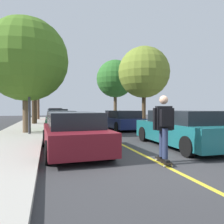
{
  "coord_description": "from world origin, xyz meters",
  "views": [
    {
      "loc": [
        -2.87,
        -5.29,
        1.48
      ],
      "look_at": [
        0.01,
        4.56,
        1.29
      ],
      "focal_mm": 35.2,
      "sensor_mm": 36.0,
      "label": 1
    }
  ],
  "objects": [
    {
      "name": "parked_car_left_far",
      "position": [
        -2.05,
        15.32,
        0.67
      ],
      "size": [
        2.08,
        4.24,
        1.38
      ],
      "color": "#38383D",
      "rests_on": "ground"
    },
    {
      "name": "street_tree_right_near",
      "position": [
        3.99,
        16.91,
        4.56
      ],
      "size": [
        3.95,
        3.95,
        6.41
      ],
      "color": "brown",
      "rests_on": "sidewalk_right"
    },
    {
      "name": "street_tree_left_far",
      "position": [
        -3.99,
        22.49,
        5.67
      ],
      "size": [
        4.67,
        4.67,
        7.88
      ],
      "color": "brown",
      "rests_on": "sidewalk_left"
    },
    {
      "name": "street_tree_right_nearest",
      "position": [
        3.99,
        9.71,
        4.12
      ],
      "size": [
        3.79,
        3.79,
        5.89
      ],
      "color": "#4C3823",
      "rests_on": "sidewalk_right"
    },
    {
      "name": "streetlamp",
      "position": [
        -3.8,
        6.81,
        3.51
      ],
      "size": [
        0.36,
        0.24,
        5.92
      ],
      "color": "#38383D",
      "rests_on": "sidewalk_left"
    },
    {
      "name": "street_tree_left_near",
      "position": [
        -3.99,
        14.73,
        5.04
      ],
      "size": [
        4.14,
        4.14,
        7.0
      ],
      "color": "#3D2D1E",
      "rests_on": "sidewalk_left"
    },
    {
      "name": "parked_car_left_farthest",
      "position": [
        -2.05,
        21.97,
        0.71
      ],
      "size": [
        1.93,
        4.17,
        1.46
      ],
      "color": "maroon",
      "rests_on": "ground"
    },
    {
      "name": "street_tree_left_nearest",
      "position": [
        -3.99,
        7.61,
        4.12
      ],
      "size": [
        4.56,
        4.56,
        6.28
      ],
      "color": "brown",
      "rests_on": "sidewalk_left"
    },
    {
      "name": "parked_car_left_near",
      "position": [
        -2.05,
        9.15,
        0.65
      ],
      "size": [
        2.04,
        4.34,
        1.29
      ],
      "color": "#1E5B33",
      "rests_on": "ground"
    },
    {
      "name": "center_line",
      "position": [
        0.0,
        4.0,
        0.0
      ],
      "size": [
        0.12,
        39.2,
        0.01
      ],
      "primitive_type": "cube",
      "color": "gold",
      "rests_on": "ground"
    },
    {
      "name": "fire_hydrant",
      "position": [
        3.55,
        5.85,
        0.49
      ],
      "size": [
        0.2,
        0.2,
        0.7
      ],
      "color": "#B2140F",
      "rests_on": "sidewalk_right"
    },
    {
      "name": "parked_car_right_nearest",
      "position": [
        2.05,
        1.98,
        0.69
      ],
      "size": [
        1.97,
        4.71,
        1.38
      ],
      "color": "#196066",
      "rests_on": "ground"
    },
    {
      "name": "parked_car_right_near",
      "position": [
        2.05,
        8.98,
        0.65
      ],
      "size": [
        2.08,
        4.43,
        1.3
      ],
      "color": "navy",
      "rests_on": "ground"
    },
    {
      "name": "skateboard",
      "position": [
        0.07,
        -0.11,
        0.09
      ],
      "size": [
        0.37,
        0.87,
        0.1
      ],
      "color": "black",
      "rests_on": "ground"
    },
    {
      "name": "ground",
      "position": [
        0.0,
        0.0,
        0.0
      ],
      "size": [
        80.0,
        80.0,
        0.0
      ],
      "primitive_type": "plane",
      "color": "#353538"
    },
    {
      "name": "parked_car_left_nearest",
      "position": [
        -2.05,
        2.16,
        0.67
      ],
      "size": [
        2.05,
        4.38,
        1.34
      ],
      "color": "maroon",
      "rests_on": "ground"
    },
    {
      "name": "skateboarder",
      "position": [
        0.07,
        -0.14,
        1.07
      ],
      "size": [
        0.59,
        0.71,
        1.71
      ],
      "color": "black",
      "rests_on": "skateboard"
    }
  ]
}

